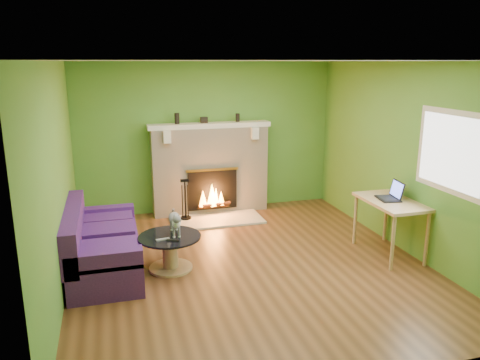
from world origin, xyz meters
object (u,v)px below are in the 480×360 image
object	(u,v)px
coffee_table	(170,250)
desk	(391,207)
sofa	(100,246)
cat	(175,222)

from	to	relation	value
coffee_table	desk	world-z (taller)	desk
sofa	desk	world-z (taller)	sofa
sofa	cat	world-z (taller)	sofa
desk	sofa	bearing A→B (deg)	171.60
desk	cat	bearing A→B (deg)	172.32
sofa	cat	size ratio (longest dim) A/B	3.51
sofa	cat	xyz separation A→B (m)	(0.94, -0.18, 0.29)
desk	cat	world-z (taller)	cat
sofa	coffee_table	world-z (taller)	sofa
coffee_table	desk	distance (m)	3.00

